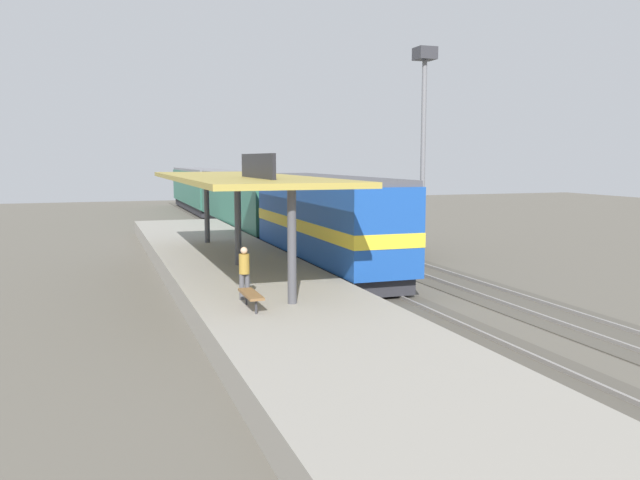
{
  "coord_description": "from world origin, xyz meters",
  "views": [
    {
      "loc": [
        -10.39,
        -27.39,
        5.42
      ],
      "look_at": [
        -1.38,
        -1.37,
        2.0
      ],
      "focal_mm": 36.89,
      "sensor_mm": 36.0,
      "label": 1
    }
  ],
  "objects": [
    {
      "name": "light_mast",
      "position": [
        7.8,
        6.89,
        8.4
      ],
      "size": [
        1.1,
        1.1,
        11.7
      ],
      "color": "slate",
      "rests_on": "ground"
    },
    {
      "name": "station_canopy",
      "position": [
        -4.6,
        -0.09,
        4.53
      ],
      "size": [
        5.2,
        18.0,
        4.7
      ],
      "color": "#47474C",
      "rests_on": "platform"
    },
    {
      "name": "passenger_carriage_rear",
      "position": [
        0.0,
        40.63,
        2.31
      ],
      "size": [
        2.9,
        20.0,
        4.24
      ],
      "color": "#28282D",
      "rests_on": "track_near"
    },
    {
      "name": "track_near",
      "position": [
        0.0,
        0.0,
        0.03
      ],
      "size": [
        3.2,
        110.0,
        0.16
      ],
      "color": "#4E4941",
      "rests_on": "ground"
    },
    {
      "name": "freight_car",
      "position": [
        4.6,
        9.1,
        1.97
      ],
      "size": [
        2.8,
        12.0,
        3.54
      ],
      "color": "#28282D",
      "rests_on": "track_far"
    },
    {
      "name": "track_far",
      "position": [
        4.6,
        0.0,
        0.03
      ],
      "size": [
        3.2,
        110.0,
        0.16
      ],
      "color": "#4E4941",
      "rests_on": "ground"
    },
    {
      "name": "platform_bench",
      "position": [
        -6.0,
        -8.36,
        1.34
      ],
      "size": [
        0.44,
        1.7,
        0.5
      ],
      "color": "#333338",
      "rests_on": "platform"
    },
    {
      "name": "locomotive",
      "position": [
        0.0,
        1.83,
        2.41
      ],
      "size": [
        2.93,
        14.43,
        4.44
      ],
      "color": "#28282D",
      "rests_on": "track_near"
    },
    {
      "name": "ground_plane",
      "position": [
        2.0,
        0.0,
        0.0
      ],
      "size": [
        120.0,
        120.0,
        0.0
      ],
      "primitive_type": "plane",
      "color": "#5B564C"
    },
    {
      "name": "person_waiting",
      "position": [
        -5.88,
        -6.93,
        1.85
      ],
      "size": [
        0.34,
        0.34,
        1.71
      ],
      "color": "#4C4C51",
      "rests_on": "platform"
    },
    {
      "name": "passenger_carriage_front",
      "position": [
        0.0,
        19.83,
        2.31
      ],
      "size": [
        2.9,
        20.0,
        4.24
      ],
      "color": "#28282D",
      "rests_on": "track_near"
    },
    {
      "name": "platform",
      "position": [
        -4.6,
        0.0,
        0.45
      ],
      "size": [
        6.0,
        44.0,
        0.9
      ],
      "primitive_type": "cube",
      "color": "gray",
      "rests_on": "ground"
    }
  ]
}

